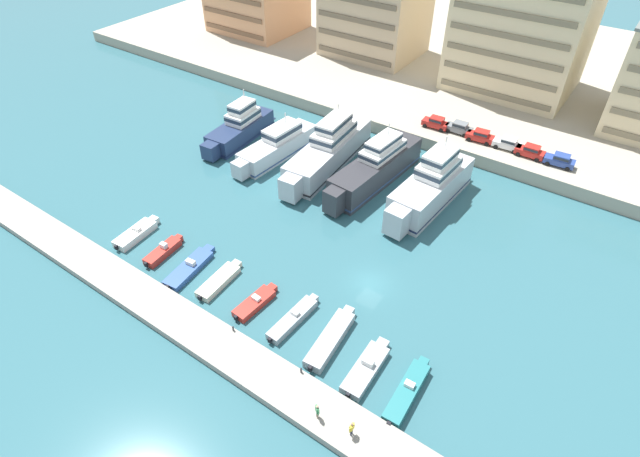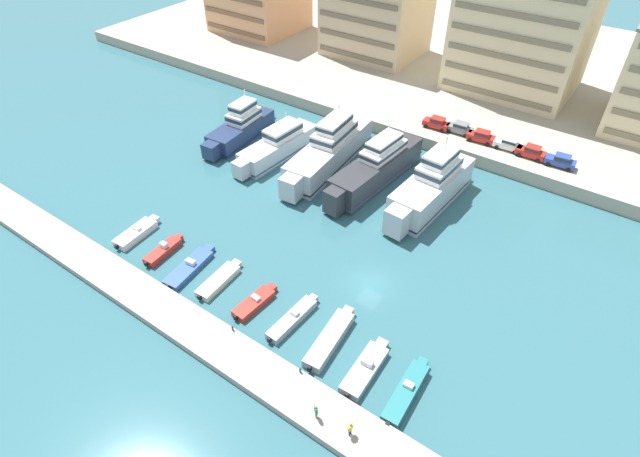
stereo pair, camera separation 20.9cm
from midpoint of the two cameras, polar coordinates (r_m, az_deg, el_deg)
ground_plane at (r=56.78m, az=5.89°, el=-6.28°), size 400.00×400.00×0.00m
quay_promenade at (r=108.65m, az=24.14°, el=15.37°), size 180.00×70.00×2.06m
pier_dock at (r=48.16m, az=-4.38°, el=-17.48°), size 120.00×4.44×0.87m
yacht_navy_far_left at (r=81.74m, az=-8.99°, el=11.38°), size 5.02×15.66×7.69m
yacht_silver_left at (r=76.73m, az=-4.74°, el=9.46°), size 4.81×16.91×6.36m
yacht_silver_mid_left at (r=73.98m, az=1.12°, el=8.98°), size 6.12×21.76×8.67m
yacht_charcoal_center_left at (r=70.61m, az=6.52°, el=6.94°), size 5.62×20.30×8.29m
yacht_silver_center at (r=67.55m, az=12.68°, el=4.69°), size 5.76×18.38×9.19m
motorboat_white_far_left at (r=66.10m, az=-20.13°, el=-0.46°), size 2.42×6.79×1.32m
motorboat_red_left at (r=62.49m, az=-17.35°, el=-2.41°), size 1.90×5.96×1.50m
motorboat_blue_mid_left at (r=59.71m, az=-14.57°, el=-4.28°), size 2.83×7.88×1.21m
motorboat_cream_center_left at (r=57.42m, az=-11.35°, el=-5.81°), size 2.14×6.83×0.84m
motorboat_red_center at (r=54.53m, az=-7.35°, el=-8.36°), size 2.07×6.08×1.15m
motorboat_grey_center_right at (r=52.70m, az=-3.02°, el=-10.22°), size 1.83×7.58×1.21m
motorboat_grey_mid_right at (r=50.97m, az=1.28°, el=-12.46°), size 2.64×8.67×1.02m
motorboat_grey_right at (r=49.23m, az=5.35°, el=-15.62°), size 2.30×7.44×1.41m
motorboat_teal_far_right at (r=48.23m, az=9.95°, el=-17.92°), size 1.98×7.96×1.45m
car_red_far_left at (r=82.17m, az=13.26°, el=11.71°), size 4.17×2.06×1.80m
car_grey_left at (r=81.62m, az=15.79°, el=11.04°), size 4.14×2.00×1.80m
car_red_mid_left at (r=80.26m, az=18.03°, el=10.03°), size 4.23×2.19×1.80m
car_white_center_left at (r=79.58m, az=20.84°, el=9.06°), size 4.17×2.06×1.80m
car_red_center at (r=78.85m, az=23.09°, el=8.12°), size 4.10×1.93×1.80m
car_blue_center_right at (r=78.40m, az=25.92°, el=7.02°), size 4.21×2.14×1.80m
apartment_block_mid_left at (r=96.32m, az=22.91°, el=22.10°), size 21.03×18.06×28.56m
pedestrian_near_edge at (r=44.40m, az=3.64°, el=-21.82°), size 0.25×0.68×1.75m
pedestrian_mid_deck at (r=45.07m, az=-0.32°, el=-20.09°), size 0.56×0.48×1.77m
bollard_west at (r=51.62m, az=-9.86°, el=-11.13°), size 0.20×0.20×0.61m
bollard_west_mid at (r=48.05m, az=-2.15°, el=-15.85°), size 0.20×0.20×0.61m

